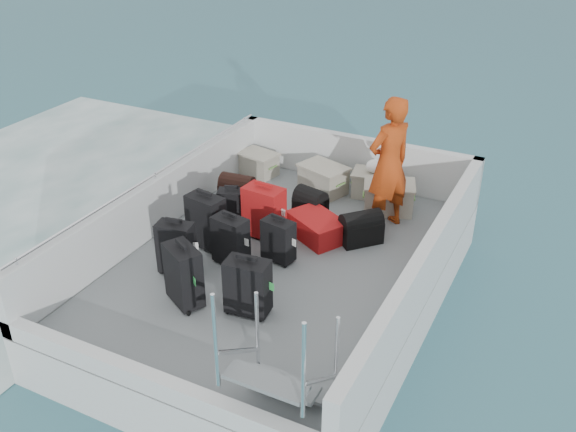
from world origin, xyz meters
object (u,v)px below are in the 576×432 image
at_px(suitcase_3, 184,276).
at_px(suitcase_8, 317,227).
at_px(crate_2, 373,185).
at_px(suitcase_6, 248,287).
at_px(suitcase_2, 232,209).
at_px(crate_0, 259,165).
at_px(suitcase_4, 231,241).
at_px(crate_1, 323,180).
at_px(suitcase_7, 278,241).
at_px(suitcase_5, 264,212).
at_px(passenger, 389,164).
at_px(suitcase_0, 176,249).
at_px(crate_3, 389,198).
at_px(suitcase_1, 206,222).

xyz_separation_m(suitcase_3, suitcase_8, (0.67, 1.88, -0.20)).
bearing_deg(crate_2, suitcase_3, -105.37).
distance_m(suitcase_6, crate_2, 3.15).
xyz_separation_m(suitcase_2, crate_0, (-0.48, 1.55, -0.10)).
relative_size(suitcase_4, crate_1, 0.98).
bearing_deg(suitcase_3, suitcase_8, 99.65).
bearing_deg(suitcase_7, suitcase_5, 145.28).
bearing_deg(suitcase_5, crate_2, 69.12).
bearing_deg(passenger, suitcase_2, -30.81).
bearing_deg(suitcase_2, crate_2, 30.40).
height_order(suitcase_5, crate_1, suitcase_5).
bearing_deg(suitcase_0, suitcase_2, 79.05).
bearing_deg(suitcase_7, suitcase_6, -69.36).
height_order(suitcase_6, suitcase_7, suitcase_6).
bearing_deg(crate_1, passenger, -25.45).
xyz_separation_m(suitcase_2, crate_3, (1.65, 1.31, -0.07)).
relative_size(suitcase_2, suitcase_6, 0.83).
distance_m(suitcase_5, suitcase_6, 1.58).
bearing_deg(suitcase_8, suitcase_0, 171.98).
bearing_deg(crate_0, suitcase_2, -72.72).
bearing_deg(suitcase_5, suitcase_7, -39.86).
height_order(suitcase_7, suitcase_8, suitcase_7).
xyz_separation_m(suitcase_7, passenger, (0.83, 1.38, 0.60)).
bearing_deg(passenger, suitcase_5, -21.61).
relative_size(suitcase_1, suitcase_4, 1.13).
height_order(suitcase_8, passenger, passenger).
bearing_deg(crate_2, crate_1, -163.27).
xyz_separation_m(crate_3, passenger, (0.08, -0.39, 0.67)).
distance_m(suitcase_3, suitcase_4, 0.89).
height_order(suitcase_0, passenger, passenger).
bearing_deg(suitcase_2, suitcase_8, -8.57).
relative_size(suitcase_4, crate_2, 1.08).
distance_m(suitcase_3, crate_2, 3.42).
xyz_separation_m(suitcase_4, suitcase_5, (0.04, 0.73, 0.04)).
relative_size(crate_2, crate_3, 0.88).
bearing_deg(suitcase_5, passenger, 42.59).
bearing_deg(suitcase_3, suitcase_1, 140.95).
bearing_deg(suitcase_8, crate_0, 79.13).
height_order(suitcase_7, passenger, passenger).
distance_m(suitcase_8, crate_3, 1.21).
height_order(suitcase_2, crate_2, suitcase_2).
bearing_deg(suitcase_2, passenger, 6.81).
xyz_separation_m(suitcase_0, suitcase_2, (0.01, 1.20, -0.06)).
xyz_separation_m(suitcase_0, suitcase_1, (-0.01, 0.64, 0.02)).
bearing_deg(suitcase_8, suitcase_2, 131.81).
bearing_deg(suitcase_4, suitcase_3, -81.96).
xyz_separation_m(suitcase_3, suitcase_7, (0.50, 1.19, -0.07)).
relative_size(suitcase_1, suitcase_2, 1.31).
xyz_separation_m(suitcase_1, suitcase_5, (0.51, 0.53, -0.00)).
height_order(suitcase_8, crate_0, crate_0).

